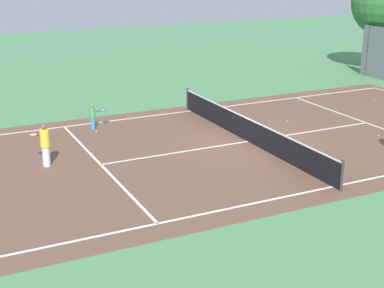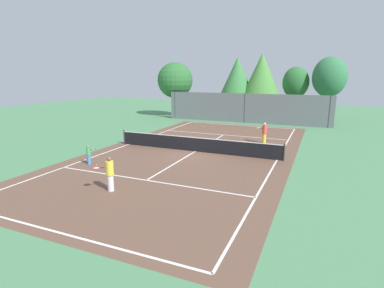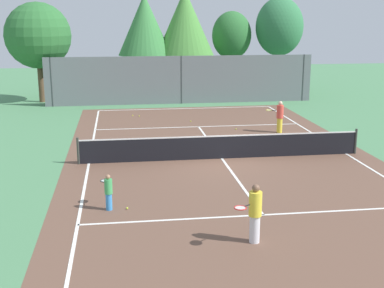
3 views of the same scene
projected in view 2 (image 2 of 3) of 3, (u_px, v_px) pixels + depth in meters
name	position (u px, v px, depth m)	size (l,w,h in m)	color
ground_plane	(195.00, 151.00, 20.89)	(80.00, 80.00, 0.00)	#4C8456
court_surface	(195.00, 151.00, 20.89)	(13.00, 25.00, 0.01)	brown
tennis_net	(195.00, 144.00, 20.78)	(11.90, 0.10, 1.10)	#333833
perimeter_fence	(245.00, 108.00, 33.07)	(18.00, 0.12, 3.20)	slate
tree_0	(175.00, 80.00, 37.86)	(4.41, 4.41, 6.71)	brown
tree_1	(296.00, 83.00, 35.88)	(3.06, 2.86, 6.13)	brown
tree_2	(237.00, 75.00, 37.16)	(3.95, 3.95, 7.33)	brown
tree_3	(330.00, 77.00, 33.73)	(3.70, 3.33, 7.16)	brown
tree_4	(262.00, 74.00, 36.00)	(4.37, 4.37, 7.71)	brown
player_0	(264.00, 133.00, 23.20)	(0.89, 0.69, 1.62)	yellow
player_1	(110.00, 173.00, 13.63)	(0.88, 0.72, 1.62)	silver
player_2	(89.00, 154.00, 17.82)	(0.41, 0.83, 1.15)	#388CD8
tennis_ball_0	(191.00, 140.00, 24.43)	(0.07, 0.07, 0.07)	#CCE533
tennis_ball_1	(96.00, 165.00, 17.67)	(0.07, 0.07, 0.07)	#CCE533
tennis_ball_2	(205.00, 126.00, 30.78)	(0.07, 0.07, 0.07)	#CCE533
tennis_ball_3	(202.00, 126.00, 31.13)	(0.07, 0.07, 0.07)	#CCE533
tennis_ball_4	(241.00, 138.00, 25.04)	(0.07, 0.07, 0.07)	#CCE533
tennis_ball_5	(225.00, 132.00, 27.95)	(0.07, 0.07, 0.07)	#CCE533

